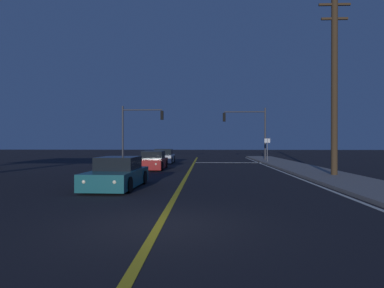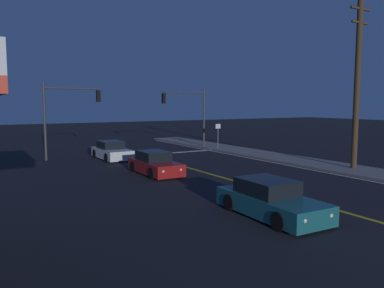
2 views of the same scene
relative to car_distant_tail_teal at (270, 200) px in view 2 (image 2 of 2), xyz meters
name	(u,v)px [view 2 (image 2 of 2)]	position (x,y,z in m)	size (l,w,h in m)	color
sidewalk_right	(327,165)	(10.83, 6.50, -0.51)	(3.20, 46.78, 0.15)	gray
lane_line_center	(227,179)	(2.75, 6.50, -0.58)	(0.20, 44.18, 0.01)	gold
lane_line_edge_right	(307,169)	(8.98, 6.50, -0.58)	(0.16, 44.18, 0.01)	silver
stop_bar	(178,152)	(5.99, 18.00, -0.58)	(6.48, 0.50, 0.01)	silver
car_distant_tail_teal	(270,200)	(0.00, 0.00, 0.00)	(2.07, 4.56, 1.34)	#195960
car_parked_curb_red	(155,164)	(-0.01, 9.90, 0.00)	(1.84, 4.31, 1.34)	maroon
car_side_waiting_white	(112,151)	(-0.15, 17.17, 0.00)	(1.98, 4.40, 1.34)	silver
traffic_signal_near_right	(189,108)	(8.39, 20.30, 3.16)	(4.47, 0.28, 5.55)	#38383D
traffic_signal_far_left	(66,108)	(-3.00, 18.90, 3.21)	(4.23, 0.28, 5.66)	#38383D
utility_pole_right	(357,84)	(11.13, 4.70, 4.74)	(1.76, 0.36, 10.36)	#42301E
street_sign_corner	(218,132)	(9.73, 17.50, 1.03)	(0.56, 0.11, 2.39)	slate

